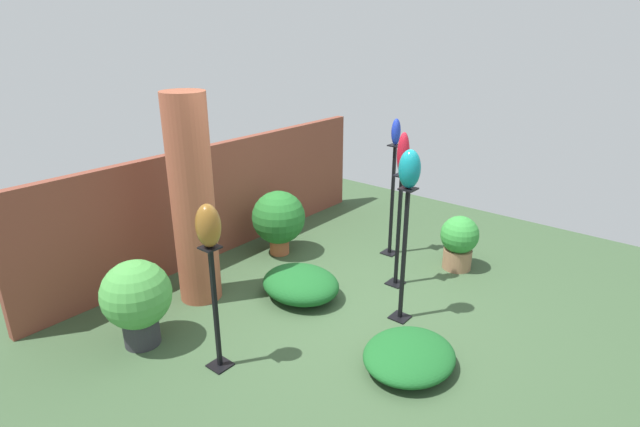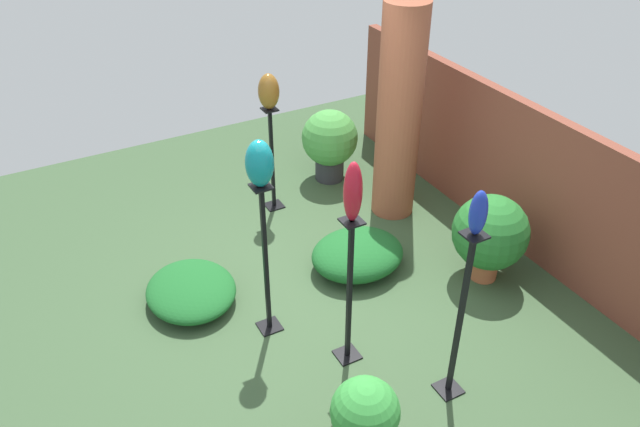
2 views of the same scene
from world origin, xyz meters
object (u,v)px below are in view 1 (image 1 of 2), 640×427
potted_plant_near_pillar (459,240)px  potted_plant_mid_left (279,218)px  art_vase_bronze (208,226)px  brick_pillar (193,201)px  pedestal_ruby (398,236)px  art_vase_cobalt (396,132)px  art_vase_teal (410,169)px  potted_plant_walkway_edge (137,298)px  art_vase_ruby (403,154)px  pedestal_cobalt (392,205)px  pedestal_bronze (216,314)px  pedestal_teal (404,261)px

potted_plant_near_pillar → potted_plant_mid_left: size_ratio=0.80×
art_vase_bronze → potted_plant_near_pillar: art_vase_bronze is taller
brick_pillar → pedestal_ruby: bearing=-43.3°
art_vase_bronze → art_vase_cobalt: bearing=1.7°
pedestal_ruby → art_vase_teal: bearing=-144.9°
potted_plant_walkway_edge → art_vase_ruby: bearing=-26.3°
brick_pillar → art_vase_bronze: (-0.71, -1.20, 0.24)m
pedestal_ruby → brick_pillar: bearing=136.7°
art_vase_bronze → potted_plant_walkway_edge: bearing=106.3°
pedestal_cobalt → potted_plant_mid_left: bearing=129.2°
art_vase_bronze → art_vase_teal: bearing=-26.2°
pedestal_ruby → pedestal_bronze: pedestal_ruby is taller
brick_pillar → pedestal_bronze: size_ratio=1.93×
brick_pillar → pedestal_cobalt: size_ratio=1.54×
pedestal_ruby → pedestal_bronze: 2.50m
brick_pillar → potted_plant_walkway_edge: 1.23m
potted_plant_mid_left → potted_plant_walkway_edge: bearing=-170.4°
pedestal_cobalt → art_vase_cobalt: (0.00, 0.00, 1.02)m
pedestal_bronze → potted_plant_mid_left: size_ratio=1.36×
pedestal_ruby → potted_plant_mid_left: bearing=98.9°
pedestal_cobalt → pedestal_bronze: 3.18m
potted_plant_mid_left → potted_plant_near_pillar: bearing=-61.4°
pedestal_cobalt → potted_plant_walkway_edge: (-3.44, 0.80, -0.21)m
brick_pillar → art_vase_teal: (1.10, -2.09, 0.51)m
pedestal_bronze → art_vase_bronze: (0.00, 0.00, 0.88)m
pedestal_cobalt → potted_plant_walkway_edge: 3.54m
pedestal_cobalt → pedestal_bronze: (-3.18, -0.09, -0.16)m
pedestal_ruby → art_vase_ruby: (-0.00, -0.00, 1.02)m
art_vase_ruby → potted_plant_mid_left: art_vase_ruby is taller
pedestal_teal → pedestal_bronze: bearing=153.8°
pedestal_bronze → potted_plant_walkway_edge: pedestal_bronze is taller
art_vase_ruby → art_vase_teal: 0.78m
pedestal_ruby → pedestal_teal: bearing=-144.9°
pedestal_bronze → art_vase_cobalt: size_ratio=3.62×
art_vase_cobalt → potted_plant_near_pillar: bearing=-79.1°
pedestal_ruby → art_vase_bronze: 2.62m
brick_pillar → potted_plant_mid_left: 1.62m
pedestal_ruby → art_vase_bronze: (-2.46, 0.44, 0.79)m
pedestal_ruby → pedestal_teal: pedestal_teal is taller
pedestal_bronze → brick_pillar: bearing=59.1°
potted_plant_mid_left → pedestal_cobalt: bearing=-50.8°
potted_plant_walkway_edge → potted_plant_mid_left: (2.45, 0.41, 0.00)m
pedestal_ruby → potted_plant_mid_left: (-0.27, 1.75, -0.13)m
art_vase_cobalt → art_vase_bronze: size_ratio=0.88×
brick_pillar → art_vase_ruby: size_ratio=4.84×
art_vase_bronze → potted_plant_mid_left: (2.18, 1.31, -0.92)m
brick_pillar → art_vase_cobalt: brick_pillar is taller
pedestal_ruby → art_vase_teal: 1.32m
art_vase_teal → potted_plant_walkway_edge: (-2.08, 1.79, -1.19)m
brick_pillar → pedestal_ruby: brick_pillar is taller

